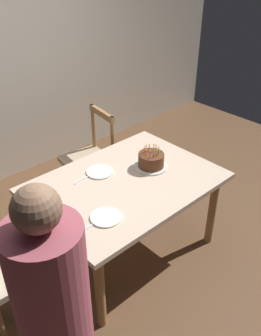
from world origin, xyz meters
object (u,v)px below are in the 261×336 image
dining_table (126,190)px  birthday_cake (151,161)px  plate_near_celebrant (106,217)px  plate_far_side (100,172)px  chair_spindle_back (89,159)px  person_celebrant (56,320)px

dining_table → birthday_cake: size_ratio=5.18×
dining_table → plate_near_celebrant: bearing=-149.4°
dining_table → plate_far_side: bearing=107.1°
dining_table → chair_spindle_back: bearing=72.7°
dining_table → person_celebrant: bearing=-144.8°
dining_table → plate_near_celebrant: (-0.40, -0.24, 0.09)m
birthday_cake → plate_near_celebrant: size_ratio=1.27×
dining_table → birthday_cake: 0.33m
birthday_cake → chair_spindle_back: (-0.03, 0.83, -0.34)m
plate_far_side → chair_spindle_back: chair_spindle_back is taller
chair_spindle_back → plate_far_side: bearing=-119.0°
plate_near_celebrant → chair_spindle_back: (0.66, 1.08, -0.28)m
dining_table → plate_far_side: plate_far_side is taller
plate_far_side → dining_table: bearing=-72.9°
birthday_cake → chair_spindle_back: chair_spindle_back is taller
plate_far_side → plate_near_celebrant: bearing=-124.7°
plate_far_side → chair_spindle_back: bearing=61.0°
plate_near_celebrant → person_celebrant: 0.97m
chair_spindle_back → person_celebrant: size_ratio=0.57×
dining_table → person_celebrant: 1.44m
birthday_cake → person_celebrant: (-1.45, -0.83, 0.15)m
dining_table → birthday_cake: birthday_cake is taller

